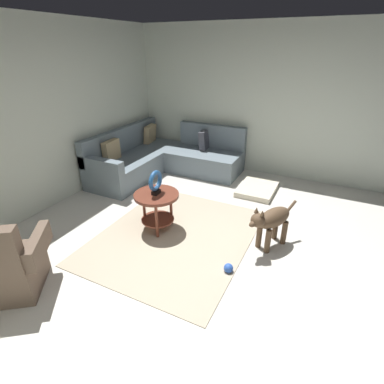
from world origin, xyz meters
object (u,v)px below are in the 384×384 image
(dog_bed_mat, at_px, (257,189))
(side_table, at_px, (157,202))
(dog, at_px, (271,221))
(armchair, at_px, (4,267))
(torus_sculpture, at_px, (156,182))
(sectional_couch, at_px, (162,159))
(dog_toy_ball, at_px, (228,268))

(dog_bed_mat, bearing_deg, side_table, 152.29)
(side_table, xyz_separation_m, dog, (0.28, -1.47, -0.04))
(side_table, distance_m, dog_bed_mat, 2.03)
(armchair, relative_size, side_table, 1.67)
(torus_sculpture, relative_size, dog, 0.42)
(armchair, height_order, dog_bed_mat, armchair)
(side_table, xyz_separation_m, dog_bed_mat, (1.77, -0.93, -0.37))
(sectional_couch, xyz_separation_m, side_table, (-1.78, -1.01, 0.12))
(armchair, xyz_separation_m, dog_toy_ball, (1.28, -1.91, -0.27))
(sectional_couch, relative_size, dog_toy_ball, 21.08)
(dog_bed_mat, xyz_separation_m, dog, (-1.49, -0.55, 0.33))
(dog_bed_mat, height_order, dog, dog)
(dog, bearing_deg, dog_bed_mat, -42.72)
(sectional_couch, relative_size, dog_bed_mat, 2.81)
(side_table, bearing_deg, armchair, 156.63)
(side_table, relative_size, dog_bed_mat, 0.75)
(dog, xyz_separation_m, dog_toy_ball, (-0.68, 0.29, -0.32))
(sectional_couch, height_order, side_table, sectional_couch)
(sectional_couch, distance_m, torus_sculpture, 2.09)
(dog_bed_mat, bearing_deg, dog_toy_ball, -173.28)
(sectional_couch, relative_size, dog, 2.89)
(dog_toy_ball, bearing_deg, side_table, 71.04)
(armchair, bearing_deg, torus_sculpture, 30.32)
(sectional_couch, distance_m, dog_toy_ball, 3.11)
(side_table, height_order, dog, dog)
(dog_toy_ball, bearing_deg, dog, -22.93)
(dog_toy_ball, bearing_deg, torus_sculpture, 71.04)
(armchair, xyz_separation_m, side_table, (1.68, -0.73, 0.09))
(side_table, relative_size, dog, 0.77)
(torus_sculpture, distance_m, dog_toy_ball, 1.42)
(torus_sculpture, height_order, dog, torus_sculpture)
(dog, bearing_deg, torus_sculpture, 37.83)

